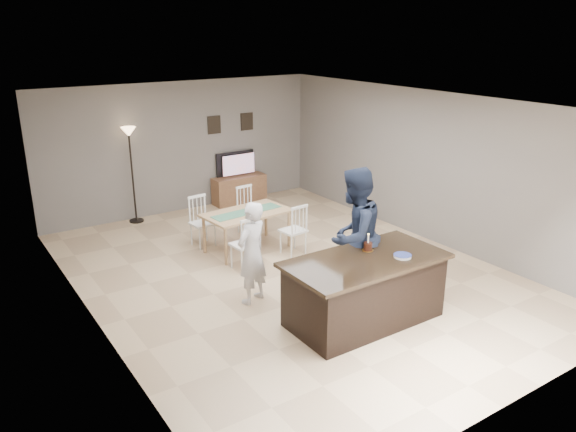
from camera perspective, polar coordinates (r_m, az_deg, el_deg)
floor at (r=9.02m, az=0.07°, el=-5.85°), size 8.00×8.00×0.00m
room_shell at (r=8.45m, az=0.08°, el=4.54°), size 8.00×8.00×8.00m
kitchen_island at (r=7.54m, az=7.77°, el=-7.41°), size 2.15×1.10×0.90m
tv_console at (r=12.53m, az=-4.97°, el=2.72°), size 1.20×0.40×0.60m
television at (r=12.45m, az=-5.20°, el=5.28°), size 0.91×0.12×0.53m
tv_screen_glow at (r=12.38m, az=-5.02°, el=5.24°), size 0.78×0.00×0.78m
picture_frames at (r=12.37m, az=-5.83°, el=9.37°), size 1.10×0.02×0.38m
doorway at (r=5.39m, az=-13.00°, el=-9.42°), size 0.00×2.10×2.65m
woman at (r=7.88m, az=-3.70°, el=-3.76°), size 0.63×0.53×1.49m
man at (r=7.86m, az=6.68°, el=-2.06°), size 1.14×1.01×1.96m
birthday_cake at (r=7.59m, az=8.12°, el=-3.07°), size 0.16×0.16×0.24m
plate_stack at (r=7.46m, az=11.56°, el=-4.00°), size 0.24×0.24×0.04m
dining_table at (r=9.78m, az=-4.20°, el=-0.25°), size 1.55×1.79×0.90m
floor_lamp at (r=11.36m, az=-15.75°, el=6.56°), size 0.29×0.29×1.92m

